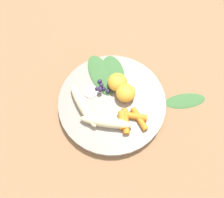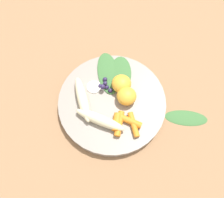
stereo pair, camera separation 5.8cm
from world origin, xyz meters
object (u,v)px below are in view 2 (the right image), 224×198
Objects in this scene: orange_segment_near at (121,84)px; kale_leaf_stray at (186,118)px; banana_peeled_left at (100,120)px; bowl at (112,102)px; banana_peeled_right at (83,99)px.

kale_leaf_stray is (-0.17, -0.09, -0.04)m from orange_segment_near.
kale_leaf_stray is (-0.13, -0.19, -0.03)m from banana_peeled_left.
banana_peeled_right is (0.05, 0.06, 0.03)m from bowl.
bowl is 0.20m from kale_leaf_stray.
banana_peeled_right reaches higher than bowl.
orange_segment_near is at bearing 96.06° from banana_peeled_right.
banana_peeled_right is (0.07, 0.00, 0.00)m from banana_peeled_left.
orange_segment_near is at bearing 83.72° from banana_peeled_left.
bowl is 2.52× the size of kale_leaf_stray.
bowl is 2.18× the size of banana_peeled_right.
banana_peeled_right is at bearing 177.12° from kale_leaf_stray.
kale_leaf_stray is at bearing -139.82° from bowl.
kale_leaf_stray is at bearing 65.67° from banana_peeled_right.
banana_peeled_right is at bearing 74.06° from orange_segment_near.
banana_peeled_left is 0.11m from orange_segment_near.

